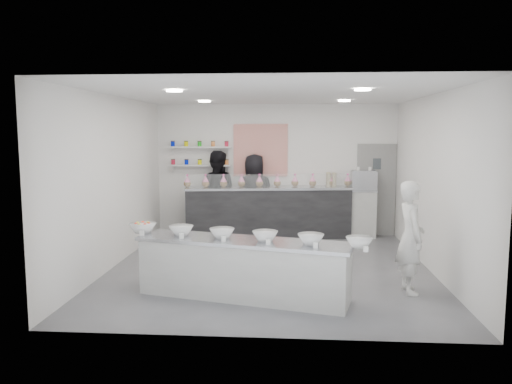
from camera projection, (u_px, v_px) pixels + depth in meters
The scene contains 26 objects.
floor at pixel (270, 268), 8.74m from camera, with size 6.00×6.00×0.00m, color #515156.
ceiling at pixel (270, 94), 8.38m from camera, with size 6.00×6.00×0.00m, color white.
back_wall at pixel (276, 170), 11.53m from camera, with size 5.50×5.50×0.00m, color white.
left_wall at pixel (114, 182), 8.76m from camera, with size 6.00×6.00×0.00m, color white.
right_wall at pixel (433, 184), 8.36m from camera, with size 6.00×6.00×0.00m, color white.
back_door at pixel (376, 190), 11.39m from camera, with size 0.88×0.04×2.10m, color gray.
pattern_panel at pixel (260, 150), 11.48m from camera, with size 1.25×0.03×1.20m, color red.
jar_shelf_lower at pixel (200, 165), 11.55m from camera, with size 1.45×0.22×0.04m, color silver.
jar_shelf_upper at pixel (200, 147), 11.49m from camera, with size 1.45×0.22×0.04m, color silver.
preserve_jars at pixel (200, 153), 11.49m from camera, with size 1.45×0.10×0.56m, color red, non-canonical shape.
downlight_0 at pixel (174, 91), 7.49m from camera, with size 0.24×0.24×0.02m, color white.
downlight_1 at pixel (363, 90), 7.29m from camera, with size 0.24×0.24×0.02m, color white.
downlight_2 at pixel (204, 101), 10.07m from camera, with size 0.24×0.24×0.02m, color white.
downlight_3 at pixel (344, 101), 9.87m from camera, with size 0.24×0.24×0.02m, color white.
prep_counter at pixel (243, 269), 7.13m from camera, with size 3.10×0.70×0.85m, color beige.
back_bar at pixel (268, 212), 11.22m from camera, with size 3.71×0.68×1.15m, color black.
sneeze_guard at pixel (270, 181), 10.81m from camera, with size 3.66×0.02×0.31m, color white.
espresso_ledge at pixel (343, 213), 11.32m from camera, with size 1.45×0.46×1.07m, color beige.
espresso_machine at pixel (364, 180), 11.20m from camera, with size 0.55×0.38×0.42m, color #93969E.
cup_stacks at pixel (331, 181), 11.25m from camera, with size 0.28×0.24×0.38m, color gray, non-canonical shape.
prep_bowls at pixel (243, 235), 7.07m from camera, with size 3.61×0.46×0.14m, color white, non-canonical shape.
label_cards at pixel (249, 245), 6.58m from camera, with size 3.31×0.04×0.07m, color white, non-canonical shape.
cookie_bags at pixel (268, 180), 11.13m from camera, with size 3.76×0.16×0.28m, color pink, non-canonical shape.
woman_prep at pixel (411, 237), 7.31m from camera, with size 0.61×0.40×1.66m, color silver.
staff_left at pixel (216, 193), 11.51m from camera, with size 0.94×0.74×1.94m, color black.
staff_right at pixel (255, 195), 11.45m from camera, with size 0.92×0.60×1.88m, color black.
Camera 1 is at (0.37, -8.51, 2.36)m, focal length 35.00 mm.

